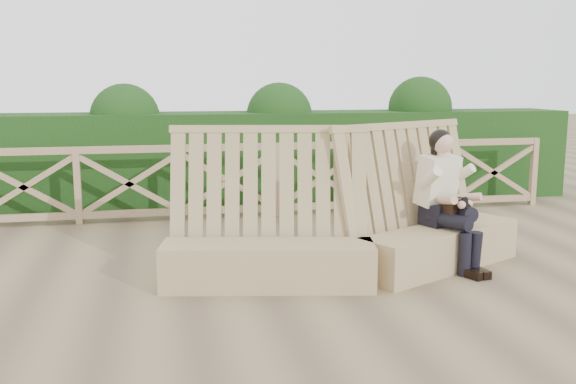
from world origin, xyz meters
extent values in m
plane|color=brown|center=(0.00, 0.00, 0.00)|extent=(60.00, 60.00, 0.00)
cube|color=#997F57|center=(0.00, 0.14, 0.22)|extent=(2.14, 0.89, 0.45)
cube|color=#997F57|center=(0.06, 0.41, 0.80)|extent=(2.12, 0.84, 1.56)
cube|color=#997F57|center=(1.95, 0.42, 0.22)|extent=(2.08, 1.39, 0.45)
cube|color=#997F57|center=(1.83, 0.66, 0.80)|extent=(2.05, 1.34, 1.56)
cube|color=black|center=(2.00, 0.57, 0.56)|extent=(0.47, 0.41, 0.24)
cube|color=beige|center=(1.98, 0.62, 0.93)|extent=(0.52, 0.45, 0.57)
sphere|color=tan|center=(2.00, 0.57, 1.35)|extent=(0.30, 0.30, 0.23)
sphere|color=black|center=(1.99, 0.60, 1.37)|extent=(0.32, 0.32, 0.25)
cylinder|color=black|center=(2.00, 0.32, 0.54)|extent=(0.34, 0.53, 0.16)
cylinder|color=black|center=(2.15, 0.40, 0.62)|extent=(0.34, 0.53, 0.18)
cylinder|color=black|center=(2.07, 0.09, 0.22)|extent=(0.17, 0.17, 0.45)
cylinder|color=black|center=(2.20, 0.12, 0.22)|extent=(0.17, 0.17, 0.45)
cube|color=black|center=(2.11, 0.00, 0.04)|extent=(0.19, 0.28, 0.09)
cube|color=black|center=(2.22, 0.02, 0.04)|extent=(0.19, 0.28, 0.09)
cube|color=black|center=(2.10, 0.39, 0.67)|extent=(0.33, 0.27, 0.19)
cube|color=black|center=(2.14, 0.22, 0.74)|extent=(0.11, 0.12, 0.13)
cube|color=#896950|center=(0.00, 3.50, 1.05)|extent=(10.10, 0.07, 0.10)
cube|color=#896950|center=(0.00, 3.50, 0.12)|extent=(10.10, 0.07, 0.10)
cube|color=black|center=(0.00, 4.70, 0.75)|extent=(12.00, 1.20, 1.50)
camera|label=1|loc=(-1.04, -5.86, 2.01)|focal=40.00mm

